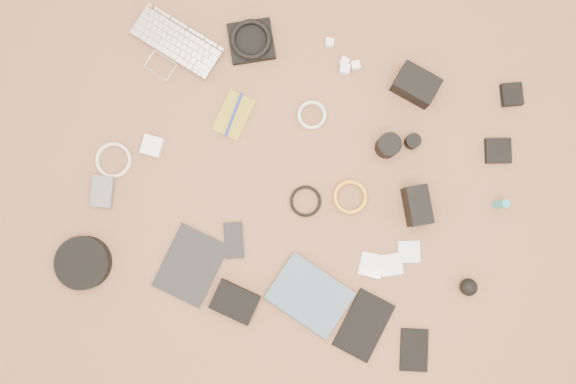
% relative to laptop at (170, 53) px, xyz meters
% --- Properties ---
extents(room_shell, '(4.04, 4.04, 2.58)m').
position_rel_laptop_xyz_m(room_shell, '(0.49, -0.40, 1.24)').
color(room_shell, brown).
rests_on(room_shell, ground).
extents(laptop, '(0.37, 0.32, 0.02)m').
position_rel_laptop_xyz_m(laptop, '(0.00, 0.00, 0.00)').
color(laptop, silver).
rests_on(laptop, ground).
extents(headphone_pouch, '(0.19, 0.18, 0.03)m').
position_rel_laptop_xyz_m(headphone_pouch, '(0.27, 0.09, 0.00)').
color(headphone_pouch, black).
rests_on(headphone_pouch, ground).
extents(headphones, '(0.17, 0.17, 0.02)m').
position_rel_laptop_xyz_m(headphones, '(0.27, 0.09, 0.02)').
color(headphones, black).
rests_on(headphones, headphone_pouch).
extents(charger_a, '(0.04, 0.04, 0.03)m').
position_rel_laptop_xyz_m(charger_a, '(0.60, 0.07, 0.00)').
color(charger_a, white).
rests_on(charger_a, ground).
extents(charger_b, '(0.03, 0.03, 0.03)m').
position_rel_laptop_xyz_m(charger_b, '(0.54, 0.13, 0.00)').
color(charger_b, white).
rests_on(charger_b, ground).
extents(charger_c, '(0.04, 0.04, 0.03)m').
position_rel_laptop_xyz_m(charger_c, '(0.64, 0.06, 0.00)').
color(charger_c, white).
rests_on(charger_c, ground).
extents(charger_d, '(0.03, 0.03, 0.03)m').
position_rel_laptop_xyz_m(charger_d, '(0.61, 0.04, 0.00)').
color(charger_d, white).
rests_on(charger_d, ground).
extents(dslr_camera, '(0.17, 0.14, 0.08)m').
position_rel_laptop_xyz_m(dslr_camera, '(0.85, 0.02, 0.03)').
color(dslr_camera, black).
rests_on(dslr_camera, ground).
extents(lens_pouch, '(0.09, 0.09, 0.03)m').
position_rel_laptop_xyz_m(lens_pouch, '(1.19, 0.05, 0.00)').
color(lens_pouch, black).
rests_on(lens_pouch, ground).
extents(notebook_olive, '(0.14, 0.17, 0.01)m').
position_rel_laptop_xyz_m(notebook_olive, '(0.26, -0.18, -0.01)').
color(notebook_olive, olive).
rests_on(notebook_olive, ground).
extents(pen_blue, '(0.04, 0.16, 0.01)m').
position_rel_laptop_xyz_m(pen_blue, '(0.26, -0.18, 0.00)').
color(pen_blue, '#131E9E').
rests_on(pen_blue, notebook_olive).
extents(cable_white_a, '(0.11, 0.11, 0.01)m').
position_rel_laptop_xyz_m(cable_white_a, '(0.52, -0.13, -0.01)').
color(cable_white_a, silver).
rests_on(cable_white_a, ground).
extents(lens_a, '(0.08, 0.08, 0.08)m').
position_rel_laptop_xyz_m(lens_a, '(0.79, -0.20, 0.03)').
color(lens_a, black).
rests_on(lens_a, ground).
extents(lens_b, '(0.06, 0.06, 0.05)m').
position_rel_laptop_xyz_m(lens_b, '(0.88, -0.17, 0.01)').
color(lens_b, black).
rests_on(lens_b, ground).
extents(card_reader, '(0.10, 0.10, 0.02)m').
position_rel_laptop_xyz_m(card_reader, '(1.17, -0.15, -0.00)').
color(card_reader, black).
rests_on(card_reader, ground).
extents(power_brick, '(0.07, 0.07, 0.03)m').
position_rel_laptop_xyz_m(power_brick, '(-0.00, -0.33, 0.00)').
color(power_brick, white).
rests_on(power_brick, ground).
extents(cable_white_b, '(0.16, 0.16, 0.01)m').
position_rel_laptop_xyz_m(cable_white_b, '(-0.12, -0.40, -0.01)').
color(cable_white_b, silver).
rests_on(cable_white_b, ground).
extents(cable_black, '(0.11, 0.11, 0.01)m').
position_rel_laptop_xyz_m(cable_black, '(0.55, -0.43, -0.01)').
color(cable_black, black).
rests_on(cable_black, ground).
extents(cable_yellow, '(0.13, 0.13, 0.01)m').
position_rel_laptop_xyz_m(cable_yellow, '(0.70, -0.39, -0.01)').
color(cable_yellow, gold).
rests_on(cable_yellow, ground).
extents(flash, '(0.11, 0.15, 0.10)m').
position_rel_laptop_xyz_m(flash, '(0.92, -0.39, 0.04)').
color(flash, black).
rests_on(flash, ground).
extents(lens_cleaner, '(0.03, 0.03, 0.09)m').
position_rel_laptop_xyz_m(lens_cleaner, '(1.20, -0.33, 0.03)').
color(lens_cleaner, teal).
rests_on(lens_cleaner, ground).
extents(battery_charger, '(0.08, 0.11, 0.03)m').
position_rel_laptop_xyz_m(battery_charger, '(-0.14, -0.51, 0.00)').
color(battery_charger, '#55555A').
rests_on(battery_charger, ground).
extents(tablet, '(0.24, 0.28, 0.01)m').
position_rel_laptop_xyz_m(tablet, '(0.20, -0.71, -0.01)').
color(tablet, black).
rests_on(tablet, ground).
extents(phone, '(0.09, 0.13, 0.01)m').
position_rel_laptop_xyz_m(phone, '(0.33, -0.60, -0.01)').
color(phone, black).
rests_on(phone, ground).
extents(filter_case_left, '(0.08, 0.08, 0.01)m').
position_rel_laptop_xyz_m(filter_case_left, '(0.81, -0.61, -0.01)').
color(filter_case_left, silver).
rests_on(filter_case_left, ground).
extents(filter_case_mid, '(0.09, 0.09, 0.01)m').
position_rel_laptop_xyz_m(filter_case_mid, '(0.87, -0.59, -0.01)').
color(filter_case_mid, silver).
rests_on(filter_case_mid, ground).
extents(filter_case_right, '(0.09, 0.09, 0.01)m').
position_rel_laptop_xyz_m(filter_case_right, '(0.93, -0.54, -0.01)').
color(filter_case_right, silver).
rests_on(filter_case_right, ground).
extents(air_blower, '(0.08, 0.08, 0.06)m').
position_rel_laptop_xyz_m(air_blower, '(1.14, -0.62, 0.02)').
color(air_blower, black).
rests_on(air_blower, ground).
extents(headphone_case, '(0.22, 0.22, 0.05)m').
position_rel_laptop_xyz_m(headphone_case, '(-0.15, -0.76, 0.01)').
color(headphone_case, black).
rests_on(headphone_case, ground).
extents(drive_case, '(0.17, 0.14, 0.04)m').
position_rel_laptop_xyz_m(drive_case, '(0.37, -0.81, 0.01)').
color(drive_case, black).
rests_on(drive_case, ground).
extents(paperback, '(0.30, 0.27, 0.02)m').
position_rel_laptop_xyz_m(paperback, '(0.58, -0.83, 0.00)').
color(paperback, '#3C5466').
rests_on(paperback, ground).
extents(notebook_black_a, '(0.19, 0.24, 0.02)m').
position_rel_laptop_xyz_m(notebook_black_a, '(0.81, -0.81, -0.00)').
color(notebook_black_a, black).
rests_on(notebook_black_a, ground).
extents(notebook_black_b, '(0.11, 0.15, 0.01)m').
position_rel_laptop_xyz_m(notebook_black_b, '(0.99, -0.86, -0.01)').
color(notebook_black_b, black).
rests_on(notebook_black_b, ground).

